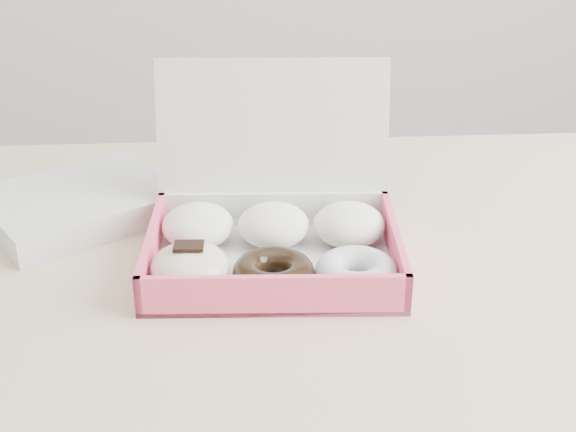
{
  "coord_description": "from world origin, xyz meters",
  "views": [
    {
      "loc": [
        -0.12,
        -0.8,
        1.21
      ],
      "look_at": [
        -0.07,
        -0.0,
        0.81
      ],
      "focal_mm": 50.0,
      "sensor_mm": 36.0,
      "label": 1
    }
  ],
  "objects": [
    {
      "name": "donut_box",
      "position": [
        -0.09,
        0.01,
        0.78
      ],
      "size": [
        0.29,
        0.26,
        0.21
      ],
      "rotation": [
        0.0,
        0.0,
        -0.05
      ],
      "color": "silver",
      "rests_on": "table"
    },
    {
      "name": "newspapers",
      "position": [
        -0.33,
        0.14,
        0.77
      ],
      "size": [
        0.29,
        0.27,
        0.04
      ],
      "primitive_type": "cube",
      "rotation": [
        0.0,
        0.0,
        0.58
      ],
      "color": "white",
      "rests_on": "table"
    },
    {
      "name": "table",
      "position": [
        0.0,
        0.0,
        0.67
      ],
      "size": [
        1.2,
        0.8,
        0.75
      ],
      "color": "tan",
      "rests_on": "ground"
    }
  ]
}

